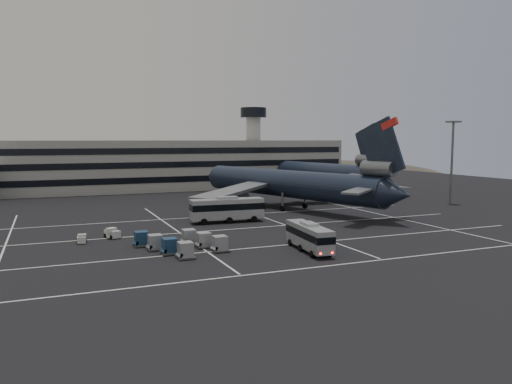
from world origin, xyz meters
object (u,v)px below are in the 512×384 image
(bus_far, at_px, (227,208))
(tug_a, at_px, (82,239))
(bus_near, at_px, (309,235))
(uld_cluster, at_px, (180,243))
(trijet_main, at_px, (289,184))

(bus_far, xyz_separation_m, tug_a, (-24.30, -8.67, -1.86))
(bus_near, bearing_deg, uld_cluster, 160.93)
(bus_far, xyz_separation_m, uld_cluster, (-12.81, -18.20, -1.47))
(bus_near, relative_size, tug_a, 4.91)
(bus_near, bearing_deg, tug_a, 153.76)
(uld_cluster, bearing_deg, bus_near, -24.55)
(trijet_main, relative_size, tug_a, 26.10)
(bus_far, relative_size, uld_cluster, 1.07)
(bus_near, xyz_separation_m, tug_a, (-26.55, 16.41, -1.43))
(trijet_main, height_order, tug_a, trijet_main)
(trijet_main, height_order, bus_far, trijet_main)
(tug_a, bearing_deg, bus_far, 24.87)
(bus_near, distance_m, bus_far, 25.18)
(bus_far, distance_m, uld_cluster, 22.30)
(uld_cluster, bearing_deg, trijet_main, 44.04)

